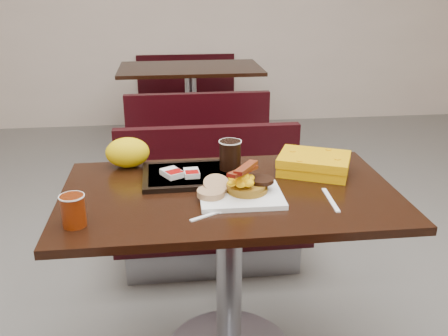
{
  "coord_description": "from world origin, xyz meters",
  "views": [
    {
      "loc": [
        -0.21,
        -1.6,
        1.47
      ],
      "look_at": [
        -0.01,
        0.05,
        0.82
      ],
      "focal_mm": 39.37,
      "sensor_mm": 36.0,
      "label": 1
    }
  ],
  "objects": [
    {
      "name": "fork",
      "position": [
        -0.11,
        -0.2,
        0.75
      ],
      "size": [
        0.14,
        0.09,
        0.0
      ],
      "primitive_type": null,
      "rotation": [
        0.0,
        0.0,
        0.51
      ],
      "color": "white",
      "rests_on": "table_near"
    },
    {
      "name": "coffee_cup_far",
      "position": [
        0.02,
        0.17,
        0.83
      ],
      "size": [
        0.09,
        0.09,
        0.11
      ],
      "primitive_type": "cylinder",
      "rotation": [
        0.0,
        0.0,
        -0.05
      ],
      "color": "black",
      "rests_on": "tray"
    },
    {
      "name": "pancake_stack",
      "position": [
        0.06,
        -0.05,
        0.78
      ],
      "size": [
        0.18,
        0.18,
        0.03
      ],
      "primitive_type": "cylinder",
      "rotation": [
        0.0,
        0.0,
        0.3
      ],
      "color": "#996919",
      "rests_on": "platter"
    },
    {
      "name": "condiment_syrup",
      "position": [
        -0.19,
        0.07,
        0.76
      ],
      "size": [
        0.05,
        0.04,
        0.01
      ],
      "primitive_type": "cube",
      "rotation": [
        0.0,
        0.0,
        -0.12
      ],
      "color": "#BA3C07",
      "rests_on": "table_near"
    },
    {
      "name": "sausage_patty",
      "position": [
        0.11,
        -0.04,
        0.8
      ],
      "size": [
        0.11,
        0.11,
        0.01
      ],
      "primitive_type": "cylinder",
      "rotation": [
        0.0,
        0.0,
        -0.32
      ],
      "color": "black",
      "rests_on": "pancake_stack"
    },
    {
      "name": "bench_near_n",
      "position": [
        0.0,
        0.7,
        0.36
      ],
      "size": [
        1.0,
        0.46,
        0.72
      ],
      "primitive_type": null,
      "color": "black",
      "rests_on": "floor"
    },
    {
      "name": "paper_bag",
      "position": [
        -0.38,
        0.29,
        0.81
      ],
      "size": [
        0.2,
        0.17,
        0.12
      ],
      "primitive_type": "ellipsoid",
      "rotation": [
        0.0,
        0.0,
        -0.28
      ],
      "color": "yellow",
      "rests_on": "table_near"
    },
    {
      "name": "coffee_cup_near",
      "position": [
        -0.51,
        -0.21,
        0.8
      ],
      "size": [
        0.09,
        0.09,
        0.1
      ],
      "primitive_type": "cylinder",
      "rotation": [
        0.0,
        0.0,
        0.36
      ],
      "color": "#982C05",
      "rests_on": "table_near"
    },
    {
      "name": "bench_far_s",
      "position": [
        0.0,
        1.9,
        0.36
      ],
      "size": [
        1.0,
        0.46,
        0.72
      ],
      "primitive_type": null,
      "color": "black",
      "rests_on": "floor"
    },
    {
      "name": "bacon_strips",
      "position": [
        0.04,
        -0.07,
        0.86
      ],
      "size": [
        0.17,
        0.19,
        0.01
      ],
      "primitive_type": null,
      "rotation": [
        0.0,
        0.0,
        0.94
      ],
      "color": "#4F0905",
      "rests_on": "scrambled_eggs"
    },
    {
      "name": "knife",
      "position": [
        0.33,
        -0.12,
        0.75
      ],
      "size": [
        0.03,
        0.19,
        0.0
      ],
      "primitive_type": "cube",
      "rotation": [
        0.0,
        0.0,
        -1.63
      ],
      "color": "white",
      "rests_on": "table_near"
    },
    {
      "name": "hashbrown_sleeve_right",
      "position": [
        -0.13,
        0.12,
        0.78
      ],
      "size": [
        0.06,
        0.08,
        0.02
      ],
      "primitive_type": "cube",
      "rotation": [
        0.0,
        0.0,
        0.06
      ],
      "color": "silver",
      "rests_on": "tray"
    },
    {
      "name": "bench_far_n",
      "position": [
        0.0,
        3.3,
        0.36
      ],
      "size": [
        1.0,
        0.46,
        0.72
      ],
      "primitive_type": null,
      "color": "black",
      "rests_on": "floor"
    },
    {
      "name": "muffin_bottom",
      "position": [
        -0.07,
        -0.07,
        0.78
      ],
      "size": [
        0.1,
        0.1,
        0.02
      ],
      "primitive_type": "cylinder",
      "rotation": [
        0.0,
        0.0,
        0.09
      ],
      "color": "#A88259",
      "rests_on": "platter"
    },
    {
      "name": "table_near",
      "position": [
        0.0,
        0.0,
        0.38
      ],
      "size": [
        1.2,
        0.7,
        0.75
      ],
      "primitive_type": null,
      "color": "black",
      "rests_on": "floor"
    },
    {
      "name": "hashbrown_sleeve_left",
      "position": [
        -0.2,
        0.12,
        0.78
      ],
      "size": [
        0.09,
        0.1,
        0.02
      ],
      "primitive_type": "cube",
      "rotation": [
        0.0,
        0.0,
        0.5
      ],
      "color": "silver",
      "rests_on": "tray"
    },
    {
      "name": "platter",
      "position": [
        0.03,
        -0.07,
        0.76
      ],
      "size": [
        0.29,
        0.23,
        0.02
      ],
      "primitive_type": "cube",
      "rotation": [
        0.0,
        0.0,
        -0.02
      ],
      "color": "white",
      "rests_on": "table_near"
    },
    {
      "name": "table_far",
      "position": [
        0.0,
        2.6,
        0.38
      ],
      "size": [
        1.2,
        0.7,
        0.75
      ],
      "primitive_type": null,
      "color": "black",
      "rests_on": "floor"
    },
    {
      "name": "scrambled_eggs",
      "position": [
        0.03,
        -0.07,
        0.82
      ],
      "size": [
        0.12,
        0.11,
        0.05
      ],
      "primitive_type": "ellipsoid",
      "rotation": [
        0.0,
        0.0,
        -0.28
      ],
      "color": "#FFA005",
      "rests_on": "pancake_stack"
    },
    {
      "name": "muffin_top",
      "position": [
        -0.05,
        -0.03,
        0.79
      ],
      "size": [
        0.1,
        0.1,
        0.05
      ],
      "primitive_type": "cylinder",
      "rotation": [
        0.38,
        0.0,
        0.06
      ],
      "color": "#A88259",
      "rests_on": "platter"
    },
    {
      "name": "tray",
      "position": [
        -0.12,
        0.14,
        0.76
      ],
      "size": [
        0.39,
        0.28,
        0.02
      ],
      "primitive_type": "cube",
      "rotation": [
        0.0,
        0.0,
        0.02
      ],
      "color": "black",
      "rests_on": "table_near"
    },
    {
      "name": "clamshell",
      "position": [
        0.35,
        0.14,
        0.79
      ],
      "size": [
        0.32,
        0.29,
        0.07
      ],
      "primitive_type": "cube",
      "rotation": [
        0.0,
        0.0,
        -0.42
      ],
      "color": "#D89403",
      "rests_on": "table_near"
    }
  ]
}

